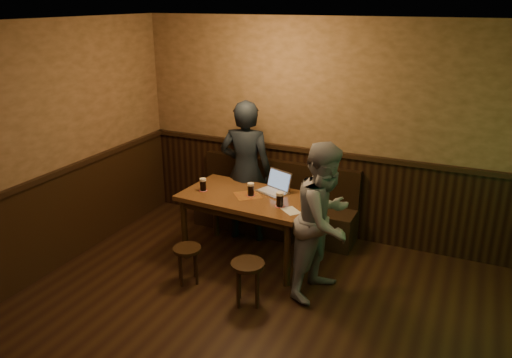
{
  "coord_description": "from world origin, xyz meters",
  "views": [
    {
      "loc": [
        1.81,
        -2.97,
        3.0
      ],
      "look_at": [
        -0.37,
        1.81,
        1.08
      ],
      "focal_mm": 35.0,
      "sensor_mm": 36.0,
      "label": 1
    }
  ],
  "objects_px": {
    "pub_table": "(248,204)",
    "laptop": "(275,187)",
    "stool_left": "(187,254)",
    "stool_right": "(248,271)",
    "pint_left": "(203,184)",
    "person_grey": "(325,221)",
    "pint_right": "(280,199)",
    "pint_mid": "(251,189)",
    "bench": "(275,209)",
    "person_suit": "(246,171)"
  },
  "relations": [
    {
      "from": "stool_right",
      "to": "pint_mid",
      "type": "relative_size",
      "value": 2.98
    },
    {
      "from": "bench",
      "to": "person_suit",
      "type": "relative_size",
      "value": 1.2
    },
    {
      "from": "pint_mid",
      "to": "pint_right",
      "type": "height_order",
      "value": "pint_right"
    },
    {
      "from": "person_grey",
      "to": "pub_table",
      "type": "bearing_deg",
      "value": 86.11
    },
    {
      "from": "pint_right",
      "to": "person_grey",
      "type": "distance_m",
      "value": 0.61
    },
    {
      "from": "pint_left",
      "to": "stool_left",
      "type": "bearing_deg",
      "value": -75.6
    },
    {
      "from": "pint_right",
      "to": "stool_left",
      "type": "bearing_deg",
      "value": -143.61
    },
    {
      "from": "pint_mid",
      "to": "stool_left",
      "type": "bearing_deg",
      "value": -117.95
    },
    {
      "from": "laptop",
      "to": "pint_right",
      "type": "bearing_deg",
      "value": -38.83
    },
    {
      "from": "pint_right",
      "to": "pint_mid",
      "type": "bearing_deg",
      "value": 159.88
    },
    {
      "from": "person_grey",
      "to": "bench",
      "type": "bearing_deg",
      "value": 55.34
    },
    {
      "from": "stool_left",
      "to": "pint_mid",
      "type": "relative_size",
      "value": 2.68
    },
    {
      "from": "pub_table",
      "to": "stool_right",
      "type": "height_order",
      "value": "pub_table"
    },
    {
      "from": "bench",
      "to": "pint_right",
      "type": "relative_size",
      "value": 13.12
    },
    {
      "from": "pub_table",
      "to": "stool_left",
      "type": "height_order",
      "value": "pub_table"
    },
    {
      "from": "pint_right",
      "to": "person_grey",
      "type": "xyz_separation_m",
      "value": [
        0.57,
        -0.18,
        -0.07
      ]
    },
    {
      "from": "stool_left",
      "to": "stool_right",
      "type": "height_order",
      "value": "stool_right"
    },
    {
      "from": "stool_right",
      "to": "laptop",
      "type": "relative_size",
      "value": 1.1
    },
    {
      "from": "stool_right",
      "to": "pint_left",
      "type": "height_order",
      "value": "pint_left"
    },
    {
      "from": "stool_left",
      "to": "pint_left",
      "type": "bearing_deg",
      "value": 104.4
    },
    {
      "from": "pub_table",
      "to": "laptop",
      "type": "height_order",
      "value": "laptop"
    },
    {
      "from": "pint_right",
      "to": "laptop",
      "type": "distance_m",
      "value": 0.45
    },
    {
      "from": "bench",
      "to": "laptop",
      "type": "height_order",
      "value": "laptop"
    },
    {
      "from": "stool_right",
      "to": "pint_mid",
      "type": "xyz_separation_m",
      "value": [
        -0.37,
        0.88,
        0.52
      ]
    },
    {
      "from": "laptop",
      "to": "person_grey",
      "type": "xyz_separation_m",
      "value": [
        0.79,
        -0.57,
        -0.05
      ]
    },
    {
      "from": "pint_mid",
      "to": "pint_right",
      "type": "bearing_deg",
      "value": -20.12
    },
    {
      "from": "bench",
      "to": "pint_mid",
      "type": "distance_m",
      "value": 1.02
    },
    {
      "from": "pint_left",
      "to": "pint_right",
      "type": "bearing_deg",
      "value": -3.55
    },
    {
      "from": "pub_table",
      "to": "person_suit",
      "type": "relative_size",
      "value": 0.86
    },
    {
      "from": "stool_right",
      "to": "person_grey",
      "type": "height_order",
      "value": "person_grey"
    },
    {
      "from": "pint_mid",
      "to": "pint_right",
      "type": "relative_size",
      "value": 0.94
    },
    {
      "from": "pint_mid",
      "to": "person_grey",
      "type": "height_order",
      "value": "person_grey"
    },
    {
      "from": "pint_left",
      "to": "bench",
      "type": "bearing_deg",
      "value": 59.16
    },
    {
      "from": "laptop",
      "to": "person_grey",
      "type": "distance_m",
      "value": 0.98
    },
    {
      "from": "stool_left",
      "to": "person_suit",
      "type": "distance_m",
      "value": 1.41
    },
    {
      "from": "pint_left",
      "to": "person_grey",
      "type": "xyz_separation_m",
      "value": [
        1.59,
        -0.24,
        -0.07
      ]
    },
    {
      "from": "pub_table",
      "to": "stool_left",
      "type": "distance_m",
      "value": 0.93
    },
    {
      "from": "pint_left",
      "to": "laptop",
      "type": "height_order",
      "value": "laptop"
    },
    {
      "from": "stool_right",
      "to": "pint_mid",
      "type": "height_order",
      "value": "pint_mid"
    },
    {
      "from": "bench",
      "to": "person_grey",
      "type": "height_order",
      "value": "person_grey"
    },
    {
      "from": "pub_table",
      "to": "pint_right",
      "type": "xyz_separation_m",
      "value": [
        0.46,
        -0.15,
        0.19
      ]
    },
    {
      "from": "stool_right",
      "to": "pint_mid",
      "type": "distance_m",
      "value": 1.09
    },
    {
      "from": "stool_left",
      "to": "person_suit",
      "type": "bearing_deg",
      "value": 85.18
    },
    {
      "from": "pub_table",
      "to": "person_suit",
      "type": "distance_m",
      "value": 0.61
    },
    {
      "from": "bench",
      "to": "person_suit",
      "type": "distance_m",
      "value": 0.74
    },
    {
      "from": "pint_left",
      "to": "laptop",
      "type": "distance_m",
      "value": 0.86
    },
    {
      "from": "stool_left",
      "to": "pint_left",
      "type": "height_order",
      "value": "pint_left"
    },
    {
      "from": "bench",
      "to": "person_grey",
      "type": "bearing_deg",
      "value": -48.39
    },
    {
      "from": "stool_right",
      "to": "pint_left",
      "type": "relative_size",
      "value": 2.99
    },
    {
      "from": "pint_left",
      "to": "person_suit",
      "type": "distance_m",
      "value": 0.66
    }
  ]
}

